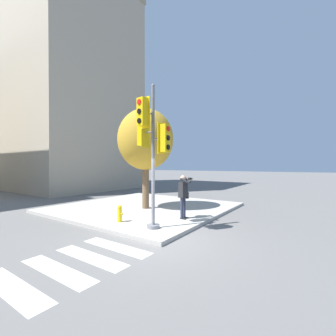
{
  "coord_description": "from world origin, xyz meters",
  "views": [
    {
      "loc": [
        -5.5,
        -4.14,
        2.27
      ],
      "look_at": [
        1.61,
        0.72,
        2.16
      ],
      "focal_mm": 24.0,
      "sensor_mm": 36.0,
      "label": 1
    }
  ],
  "objects": [
    {
      "name": "ground_plane",
      "position": [
        0.0,
        0.0,
        0.0
      ],
      "size": [
        160.0,
        160.0,
        0.0
      ],
      "primitive_type": "plane",
      "color": "slate"
    },
    {
      "name": "street_tree",
      "position": [
        3.04,
        3.04,
        3.53
      ],
      "size": [
        2.75,
        2.75,
        4.93
      ],
      "color": "brown",
      "rests_on": "sidewalk_corner"
    },
    {
      "name": "building_right",
      "position": [
        7.53,
        16.83,
        9.9
      ],
      "size": [
        10.22,
        11.63,
        19.77
      ],
      "color": "tan",
      "rests_on": "ground_plane"
    },
    {
      "name": "fire_hydrant",
      "position": [
        0.42,
        2.11,
        0.45
      ],
      "size": [
        0.17,
        0.23,
        0.64
      ],
      "color": "yellow",
      "rests_on": "sidewalk_corner"
    },
    {
      "name": "sidewalk_corner",
      "position": [
        3.5,
        3.5,
        0.07
      ],
      "size": [
        8.0,
        8.0,
        0.14
      ],
      "color": "#ADA89E",
      "rests_on": "ground_plane"
    },
    {
      "name": "traffic_signal_pole",
      "position": [
        0.37,
        0.57,
        3.11
      ],
      "size": [
        0.85,
        1.26,
        4.88
      ],
      "color": "slate",
      "rests_on": "sidewalk_corner"
    },
    {
      "name": "person_photographer",
      "position": [
        2.25,
        0.4,
        1.18
      ],
      "size": [
        0.58,
        0.54,
        1.73
      ],
      "color": "black",
      "rests_on": "sidewalk_corner"
    },
    {
      "name": "crosswalk_stripes",
      "position": [
        -2.89,
        0.54,
        0.0
      ],
      "size": [
        3.84,
        2.29,
        0.01
      ],
      "color": "silver",
      "rests_on": "ground_plane"
    }
  ]
}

